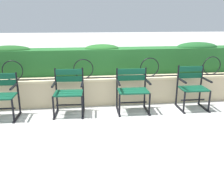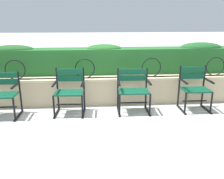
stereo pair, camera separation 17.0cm
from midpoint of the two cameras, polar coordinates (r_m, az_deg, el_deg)
name	(u,v)px [view 1 (the left image)]	position (r m, az deg, el deg)	size (l,w,h in m)	color
ground_plane	(113,120)	(4.49, -0.88, -7.23)	(60.00, 60.00, 0.00)	#B7B5AF
stone_wall	(108,90)	(5.26, -1.99, -0.12)	(8.35, 0.41, 0.60)	#C6B289
iron_arch_fence	(88,71)	(5.05, -6.63, 4.53)	(7.79, 0.02, 0.42)	black
hedge_row	(107,59)	(5.56, -2.20, 7.22)	(8.18, 0.55, 0.69)	#236028
park_chair_leftmost	(0,94)	(4.95, -26.22, -1.03)	(0.62, 0.53, 0.84)	#0F4C33
park_chair_centre_left	(69,91)	(4.73, -11.35, -0.27)	(0.61, 0.55, 0.89)	#0F4C33
park_chair_centre_right	(132,89)	(4.79, 3.93, 0.21)	(0.65, 0.54, 0.86)	#0F4C33
park_chair_rightmost	(192,86)	(5.18, 17.86, 0.70)	(0.58, 0.53, 0.89)	#0F4C33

